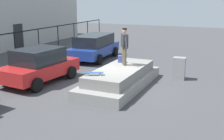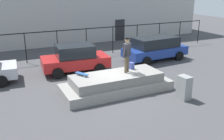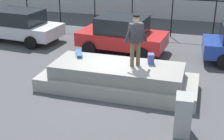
{
  "view_description": "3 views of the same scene",
  "coord_description": "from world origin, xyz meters",
  "px_view_note": "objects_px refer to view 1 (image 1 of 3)",
  "views": [
    {
      "loc": [
        -11.74,
        -5.11,
        4.02
      ],
      "look_at": [
        0.54,
        0.42,
        0.63
      ],
      "focal_mm": 46.32,
      "sensor_mm": 36.0,
      "label": 1
    },
    {
      "loc": [
        -5.28,
        -10.92,
        5.05
      ],
      "look_at": [
        0.37,
        0.94,
        0.73
      ],
      "focal_mm": 41.21,
      "sensor_mm": 36.0,
      "label": 2
    },
    {
      "loc": [
        2.72,
        -9.77,
        4.79
      ],
      "look_at": [
        -0.3,
        0.34,
        0.44
      ],
      "focal_mm": 49.84,
      "sensor_mm": 36.0,
      "label": 3
    }
  ],
  "objects_px": {
    "car_blue_hatchback_far": "(94,46)",
    "skateboard": "(94,73)",
    "car_red_sedan_mid": "(39,65)",
    "skateboarder": "(125,44)",
    "utility_box": "(179,68)",
    "backpack": "(121,59)"
  },
  "relations": [
    {
      "from": "backpack",
      "to": "utility_box",
      "type": "xyz_separation_m",
      "value": [
        1.34,
        -2.61,
        -0.52
      ]
    },
    {
      "from": "skateboarder",
      "to": "utility_box",
      "type": "xyz_separation_m",
      "value": [
        1.82,
        -2.24,
        -1.36
      ]
    },
    {
      "from": "skateboarder",
      "to": "utility_box",
      "type": "relative_size",
      "value": 1.55
    },
    {
      "from": "skateboard",
      "to": "utility_box",
      "type": "xyz_separation_m",
      "value": [
        4.04,
        -2.69,
        -0.45
      ]
    },
    {
      "from": "car_red_sedan_mid",
      "to": "utility_box",
      "type": "bearing_deg",
      "value": -61.66
    },
    {
      "from": "skateboarder",
      "to": "car_blue_hatchback_far",
      "type": "xyz_separation_m",
      "value": [
        4.44,
        3.93,
        -1.04
      ]
    },
    {
      "from": "skateboarder",
      "to": "car_red_sedan_mid",
      "type": "distance_m",
      "value": 4.26
    },
    {
      "from": "skateboarder",
      "to": "skateboard",
      "type": "xyz_separation_m",
      "value": [
        -2.22,
        0.45,
        -0.91
      ]
    },
    {
      "from": "skateboarder",
      "to": "backpack",
      "type": "bearing_deg",
      "value": 37.79
    },
    {
      "from": "utility_box",
      "to": "car_blue_hatchback_far",
      "type": "bearing_deg",
      "value": 63.4
    },
    {
      "from": "car_blue_hatchback_far",
      "to": "utility_box",
      "type": "bearing_deg",
      "value": -113.08
    },
    {
      "from": "skateboard",
      "to": "car_red_sedan_mid",
      "type": "distance_m",
      "value": 3.49
    },
    {
      "from": "car_red_sedan_mid",
      "to": "car_blue_hatchback_far",
      "type": "bearing_deg",
      "value": 0.66
    },
    {
      "from": "car_blue_hatchback_far",
      "to": "skateboarder",
      "type": "bearing_deg",
      "value": -138.54
    },
    {
      "from": "backpack",
      "to": "utility_box",
      "type": "relative_size",
      "value": 0.31
    },
    {
      "from": "car_red_sedan_mid",
      "to": "car_blue_hatchback_far",
      "type": "distance_m",
      "value": 5.91
    },
    {
      "from": "car_red_sedan_mid",
      "to": "utility_box",
      "type": "distance_m",
      "value": 6.93
    },
    {
      "from": "utility_box",
      "to": "car_red_sedan_mid",
      "type": "bearing_deg",
      "value": 114.82
    },
    {
      "from": "skateboarder",
      "to": "car_red_sedan_mid",
      "type": "xyz_separation_m",
      "value": [
        -1.47,
        3.86,
        -1.07
      ]
    },
    {
      "from": "skateboard",
      "to": "car_blue_hatchback_far",
      "type": "bearing_deg",
      "value": 27.56
    },
    {
      "from": "backpack",
      "to": "utility_box",
      "type": "bearing_deg",
      "value": 11.86
    },
    {
      "from": "car_blue_hatchback_far",
      "to": "skateboard",
      "type": "bearing_deg",
      "value": -152.44
    }
  ]
}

